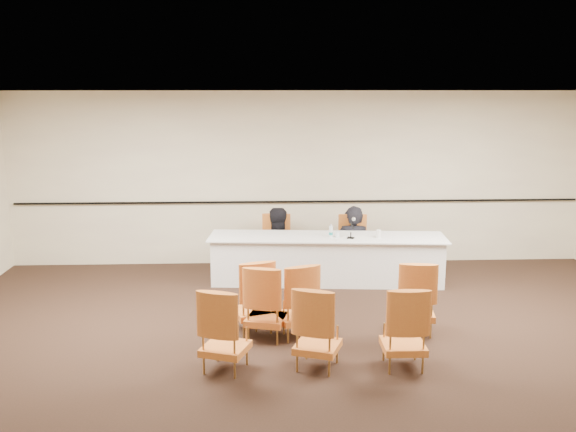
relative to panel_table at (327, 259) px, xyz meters
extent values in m
plane|color=black|center=(-0.36, -2.80, -0.37)|extent=(10.00, 10.00, 0.00)
plane|color=silver|center=(-0.36, -2.80, 2.63)|extent=(10.00, 10.00, 0.00)
cube|color=beige|center=(-0.36, 1.20, 1.13)|extent=(10.00, 0.04, 3.00)
cube|color=black|center=(-0.36, 1.16, 0.73)|extent=(9.80, 0.04, 0.03)
imported|color=black|center=(0.49, 0.52, -0.06)|extent=(0.65, 0.47, 1.65)
imported|color=black|center=(-0.80, 0.62, -0.08)|extent=(0.91, 0.79, 1.60)
cube|color=white|center=(0.47, -0.15, 0.37)|extent=(0.35, 0.29, 0.00)
cylinder|color=silver|center=(0.16, -0.07, 0.42)|extent=(0.07, 0.07, 0.10)
cylinder|color=silver|center=(0.79, -0.13, 0.43)|extent=(0.09, 0.09, 0.12)
camera|label=1|loc=(-1.06, -9.81, 2.68)|focal=40.00mm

